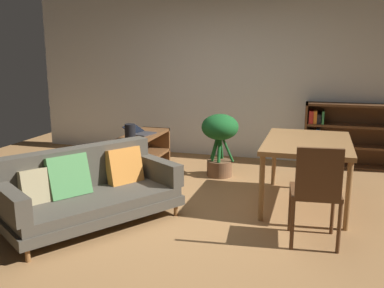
{
  "coord_description": "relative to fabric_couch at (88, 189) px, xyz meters",
  "views": [
    {
      "loc": [
        1.39,
        -4.12,
        1.75
      ],
      "look_at": [
        0.16,
        0.02,
        0.78
      ],
      "focal_mm": 39.57,
      "sensor_mm": 36.0,
      "label": 1
    }
  ],
  "objects": [
    {
      "name": "fabric_couch",
      "position": [
        0.0,
        0.0,
        0.0
      ],
      "size": [
        1.64,
        1.9,
        0.75
      ],
      "color": "brown",
      "rests_on": "ground_plane"
    },
    {
      "name": "ground_plane",
      "position": [
        0.81,
        0.48,
        -0.35
      ],
      "size": [
        8.16,
        8.16,
        0.0
      ],
      "primitive_type": "plane",
      "color": "#9E7042"
    },
    {
      "name": "bookshelf",
      "position": [
        2.65,
        3.02,
        0.13
      ],
      "size": [
        1.39,
        0.29,
        0.97
      ],
      "color": "#56351E",
      "rests_on": "ground_plane"
    },
    {
      "name": "open_laptop",
      "position": [
        -0.2,
        1.84,
        0.24
      ],
      "size": [
        0.45,
        0.38,
        0.11
      ],
      "color": "#333338",
      "rests_on": "media_console"
    },
    {
      "name": "media_console",
      "position": [
        -0.17,
        1.72,
        -0.08
      ],
      "size": [
        0.44,
        1.35,
        0.57
      ],
      "color": "brown",
      "rests_on": "ground_plane"
    },
    {
      "name": "desk_speaker",
      "position": [
        -0.19,
        1.46,
        0.32
      ],
      "size": [
        0.14,
        0.14,
        0.21
      ],
      "color": "black",
      "rests_on": "media_console"
    },
    {
      "name": "dining_table",
      "position": [
        2.12,
        1.17,
        0.33
      ],
      "size": [
        0.94,
        1.36,
        0.75
      ],
      "color": "olive",
      "rests_on": "ground_plane"
    },
    {
      "name": "dining_chair_near",
      "position": [
        2.23,
        0.11,
        0.18
      ],
      "size": [
        0.48,
        0.49,
        0.94
      ],
      "color": "#56351E",
      "rests_on": "ground_plane"
    },
    {
      "name": "potted_floor_plant",
      "position": [
        0.93,
        1.99,
        0.21
      ],
      "size": [
        0.51,
        0.51,
        0.88
      ],
      "color": "brown",
      "rests_on": "ground_plane"
    },
    {
      "name": "back_wall_panel",
      "position": [
        0.81,
        3.18,
        1.0
      ],
      "size": [
        6.8,
        0.1,
        2.7
      ],
      "primitive_type": "cube",
      "color": "silver",
      "rests_on": "ground_plane"
    }
  ]
}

